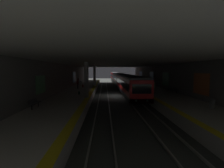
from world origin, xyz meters
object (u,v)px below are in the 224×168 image
object	(u,v)px
person_boarding	(154,88)
metro_train	(119,79)
bench_left_mid	(169,88)
person_waiting_near	(136,80)
person_standing_far	(78,84)
bench_right_mid	(81,81)
suitcase_rolling	(83,86)
pillar_far	(95,76)
backpack_on_floor	(79,93)
pillar_near	(86,80)
person_walking_mid	(78,81)
bench_left_near	(175,90)
bench_right_near	(34,102)
bench_left_far	(152,83)
trash_bin	(212,104)

from	to	relation	value
person_boarding	metro_train	bearing A→B (deg)	7.60
bench_left_mid	person_waiting_near	size ratio (longest dim) A/B	1.00
person_standing_far	bench_right_mid	bearing A→B (deg)	6.07
metro_train	suitcase_rolling	xyz separation A→B (m)	(-13.94, 8.67, -0.69)
pillar_far	backpack_on_floor	distance (m)	13.52
bench_left_mid	person_standing_far	size ratio (longest dim) A/B	1.02
metro_train	pillar_near	bearing A→B (deg)	165.81
bench_right_mid	person_standing_far	world-z (taller)	person_standing_far
pillar_near	person_walking_mid	distance (m)	18.73
bench_left_near	person_standing_far	size ratio (longest dim) A/B	1.02
bench_right_near	bench_right_mid	world-z (taller)	same
pillar_near	bench_left_mid	size ratio (longest dim) A/B	2.68
pillar_near	bench_left_far	world-z (taller)	pillar_near
person_waiting_near	trash_bin	world-z (taller)	person_waiting_near
bench_left_near	person_standing_far	xyz separation A→B (m)	(6.98, 15.69, 0.38)
bench_right_near	person_standing_far	distance (m)	15.48
metro_train	suitcase_rolling	world-z (taller)	metro_train
pillar_far	metro_train	distance (m)	12.03
pillar_far	suitcase_rolling	world-z (taller)	pillar_far
suitcase_rolling	pillar_far	bearing A→B (deg)	-28.34
trash_bin	person_walking_mid	bearing A→B (deg)	33.32
suitcase_rolling	pillar_near	bearing A→B (deg)	-169.96
suitcase_rolling	backpack_on_floor	bearing A→B (deg)	-175.56
pillar_near	person_boarding	xyz separation A→B (m)	(2.68, -9.65, -1.36)
bench_left_far	person_boarding	size ratio (longest dim) A/B	1.01
bench_left_far	person_walking_mid	xyz separation A→B (m)	(3.49, 16.98, 0.42)
bench_left_near	bench_right_mid	distance (m)	26.26
bench_left_mid	bench_right_near	xyz separation A→B (m)	(-10.58, 17.07, 0.00)
metro_train	person_walking_mid	world-z (taller)	metro_train
metro_train	suitcase_rolling	bearing A→B (deg)	148.12
metro_train	bench_left_near	size ratio (longest dim) A/B	33.55
bench_right_mid	trash_bin	distance (m)	33.56
suitcase_rolling	backpack_on_floor	size ratio (longest dim) A/B	2.17
bench_left_near	bench_right_mid	bearing A→B (deg)	40.54
bench_left_far	suitcase_rolling	bearing A→B (deg)	100.46
person_boarding	trash_bin	distance (m)	9.51
pillar_far	trash_bin	world-z (taller)	pillar_far
pillar_far	bench_right_near	bearing A→B (deg)	168.97
pillar_far	person_walking_mid	size ratio (longest dim) A/B	2.63
pillar_far	bench_left_near	world-z (taller)	pillar_far
backpack_on_floor	bench_left_far	bearing A→B (deg)	-49.65
pillar_far	bench_left_near	xyz separation A→B (m)	(-13.02, -12.88, -1.75)
bench_left_far	person_walking_mid	size ratio (longest dim) A/B	0.98
bench_right_near	backpack_on_floor	size ratio (longest dim) A/B	4.25
pillar_far	bench_right_mid	xyz separation A→B (m)	(6.94, 4.18, -1.75)
bench_left_far	metro_train	bearing A→B (deg)	29.57
bench_left_near	person_walking_mid	size ratio (longest dim) A/B	0.98
bench_left_far	person_boarding	xyz separation A→B (m)	(-12.06, 3.23, 0.39)
metro_train	bench_left_near	distance (m)	23.89
person_waiting_near	bench_left_mid	bearing A→B (deg)	-170.58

